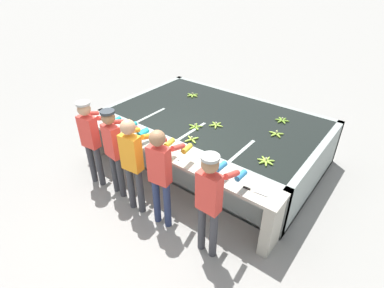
% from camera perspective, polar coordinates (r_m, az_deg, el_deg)
% --- Properties ---
extents(ground_plane, '(80.00, 80.00, 0.00)m').
position_cam_1_polar(ground_plane, '(5.42, -6.45, -10.21)').
color(ground_plane, gray).
rests_on(ground_plane, ground).
extents(wash_tank, '(4.19, 2.63, 0.93)m').
position_cam_1_polar(wash_tank, '(6.24, 4.45, 1.51)').
color(wash_tank, gray).
rests_on(wash_tank, ground).
extents(work_ledge, '(4.19, 0.45, 0.93)m').
position_cam_1_polar(work_ledge, '(5.13, -5.16, -3.51)').
color(work_ledge, '#A8A393').
rests_on(work_ledge, ground).
extents(worker_0, '(0.46, 0.74, 1.64)m').
position_cam_1_polar(worker_0, '(5.46, -18.63, 1.45)').
color(worker_0, '#38383D').
rests_on(worker_0, ground).
extents(worker_1, '(0.46, 0.73, 1.63)m').
position_cam_1_polar(worker_1, '(5.08, -14.51, -0.30)').
color(worker_1, '#38383D').
rests_on(worker_1, ground).
extents(worker_2, '(0.46, 0.73, 1.69)m').
position_cam_1_polar(worker_2, '(4.66, -11.11, -2.66)').
color(worker_2, '#38383D').
rests_on(worker_2, ground).
extents(worker_3, '(0.47, 0.74, 1.69)m').
position_cam_1_polar(worker_3, '(4.34, -5.93, -5.04)').
color(worker_3, navy).
rests_on(worker_3, ground).
extents(worker_4, '(0.41, 0.72, 1.66)m').
position_cam_1_polar(worker_4, '(3.91, 3.50, -10.00)').
color(worker_4, '#38383D').
rests_on(worker_4, ground).
extents(banana_bunch_floating_0, '(0.28, 0.28, 0.08)m').
position_cam_1_polar(banana_bunch_floating_0, '(6.05, 16.78, 4.35)').
color(banana_bunch_floating_0, '#75A333').
rests_on(banana_bunch_floating_0, wash_tank).
extents(banana_bunch_floating_1, '(0.27, 0.27, 0.08)m').
position_cam_1_polar(banana_bunch_floating_1, '(5.17, -0.04, 0.88)').
color(banana_bunch_floating_1, '#9EC642').
rests_on(banana_bunch_floating_1, wash_tank).
extents(banana_bunch_floating_2, '(0.28, 0.28, 0.08)m').
position_cam_1_polar(banana_bunch_floating_2, '(4.77, 13.90, -3.16)').
color(banana_bunch_floating_2, '#93BC3D').
rests_on(banana_bunch_floating_2, wash_tank).
extents(banana_bunch_floating_3, '(0.27, 0.28, 0.08)m').
position_cam_1_polar(banana_bunch_floating_3, '(5.57, 0.63, 3.33)').
color(banana_bunch_floating_3, '#7FAD33').
rests_on(banana_bunch_floating_3, wash_tank).
extents(banana_bunch_floating_4, '(0.28, 0.27, 0.08)m').
position_cam_1_polar(banana_bunch_floating_4, '(6.91, 0.10, 9.29)').
color(banana_bunch_floating_4, '#93BC3D').
rests_on(banana_bunch_floating_4, wash_tank).
extents(banana_bunch_floating_5, '(0.27, 0.27, 0.08)m').
position_cam_1_polar(banana_bunch_floating_5, '(5.64, 4.61, 3.64)').
color(banana_bunch_floating_5, '#93BC3D').
rests_on(banana_bunch_floating_5, wash_tank).
extents(banana_bunch_floating_6, '(0.26, 0.28, 0.08)m').
position_cam_1_polar(banana_bunch_floating_6, '(5.54, 15.76, 1.89)').
color(banana_bunch_floating_6, '#93BC3D').
rests_on(banana_bunch_floating_6, wash_tank).
extents(banana_bunch_ledge_0, '(0.28, 0.28, 0.08)m').
position_cam_1_polar(banana_bunch_ledge_0, '(4.39, 3.16, -5.48)').
color(banana_bunch_ledge_0, '#93BC3D').
rests_on(banana_bunch_ledge_0, work_ledge).
extents(knife_0, '(0.35, 0.06, 0.02)m').
position_cam_1_polar(knife_0, '(4.18, 11.27, -8.56)').
color(knife_0, silver).
rests_on(knife_0, work_ledge).
extents(knife_1, '(0.19, 0.32, 0.02)m').
position_cam_1_polar(knife_1, '(4.84, -2.09, -1.58)').
color(knife_1, silver).
rests_on(knife_1, work_ledge).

